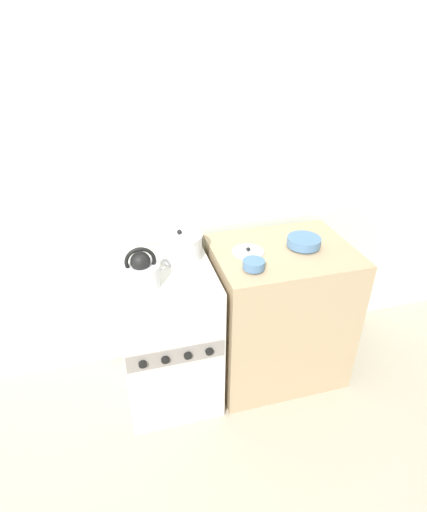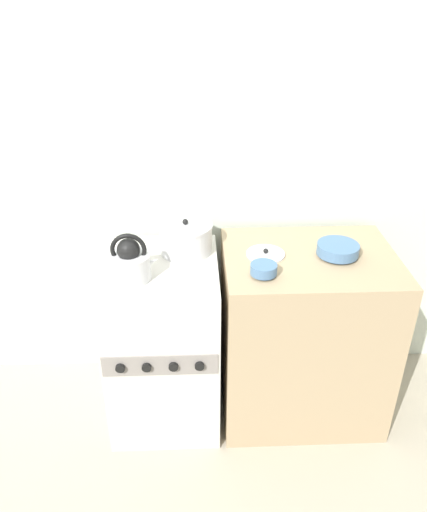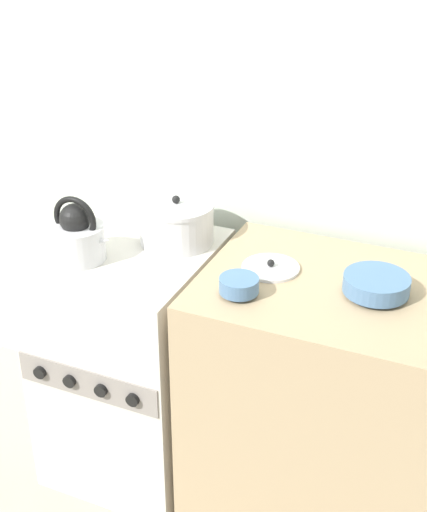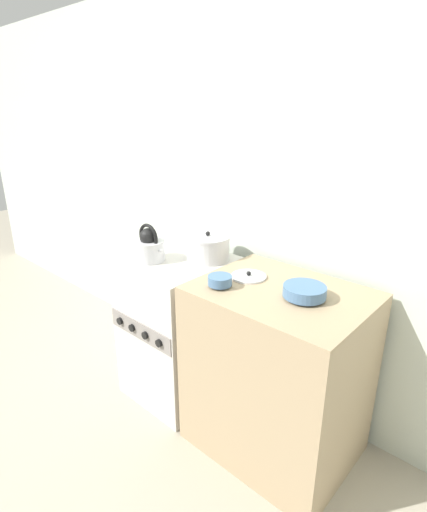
# 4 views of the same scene
# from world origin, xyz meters

# --- Properties ---
(ground_plane) EXTENTS (12.00, 12.00, 0.00)m
(ground_plane) POSITION_xyz_m (0.00, 0.00, 0.00)
(ground_plane) COLOR #B2A893
(wall_back) EXTENTS (7.00, 0.06, 2.50)m
(wall_back) POSITION_xyz_m (0.00, 0.71, 1.25)
(wall_back) COLOR silver
(wall_back) RESTS_ON ground_plane
(stove) EXTENTS (0.55, 0.63, 0.91)m
(stove) POSITION_xyz_m (0.00, 0.31, 0.46)
(stove) COLOR beige
(stove) RESTS_ON ground_plane
(counter) EXTENTS (0.83, 0.64, 0.94)m
(counter) POSITION_xyz_m (0.72, 0.32, 0.47)
(counter) COLOR tan
(counter) RESTS_ON ground_plane
(kettle) EXTENTS (0.23, 0.19, 0.22)m
(kettle) POSITION_xyz_m (-0.12, 0.20, 1.00)
(kettle) COLOR silver
(kettle) RESTS_ON stove
(cooking_pot) EXTENTS (0.26, 0.26, 0.17)m
(cooking_pot) POSITION_xyz_m (0.12, 0.44, 0.99)
(cooking_pot) COLOR silver
(cooking_pot) RESTS_ON stove
(enamel_bowl) EXTENTS (0.20, 0.20, 0.06)m
(enamel_bowl) POSITION_xyz_m (0.85, 0.32, 0.97)
(enamel_bowl) COLOR #4C729E
(enamel_bowl) RESTS_ON counter
(small_ceramic_bowl) EXTENTS (0.12, 0.12, 0.06)m
(small_ceramic_bowl) POSITION_xyz_m (0.47, 0.15, 0.97)
(small_ceramic_bowl) COLOR #4C729E
(small_ceramic_bowl) RESTS_ON counter
(loose_pot_lid) EXTENTS (0.18, 0.18, 0.03)m
(loose_pot_lid) POSITION_xyz_m (0.51, 0.34, 0.94)
(loose_pot_lid) COLOR silver
(loose_pot_lid) RESTS_ON counter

